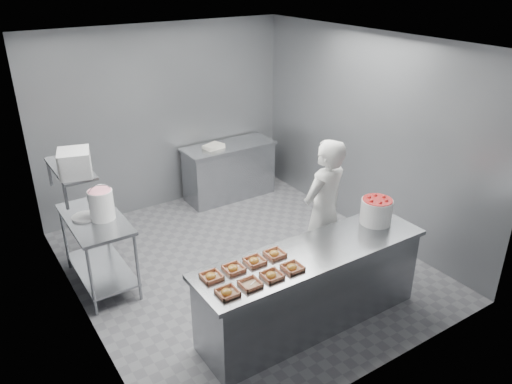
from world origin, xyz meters
TOP-DOWN VIEW (x-y plane):
  - floor at (0.00, 0.00)m, footprint 4.50×4.50m
  - ceiling at (0.00, 0.00)m, footprint 4.50×4.50m
  - wall_back at (0.00, 2.25)m, footprint 4.00×0.04m
  - wall_left at (-2.00, 0.00)m, footprint 0.04×4.50m
  - wall_right at (2.00, 0.00)m, footprint 0.04×4.50m
  - service_counter at (0.00, -1.35)m, footprint 2.60×0.70m
  - prep_table at (-1.65, 0.60)m, footprint 0.60×1.20m
  - back_counter at (0.90, 1.90)m, footprint 1.50×0.60m
  - wall_shelf at (-1.82, 0.60)m, footprint 0.35×0.90m
  - tray_0 at (-1.10, -1.50)m, footprint 0.19×0.18m
  - tray_1 at (-0.86, -1.50)m, footprint 0.19×0.18m
  - tray_2 at (-0.62, -1.50)m, footprint 0.19×0.18m
  - tray_3 at (-0.38, -1.50)m, footprint 0.19×0.18m
  - tray_4 at (-1.10, -1.20)m, footprint 0.19×0.18m
  - tray_5 at (-0.86, -1.20)m, footprint 0.19×0.18m
  - tray_6 at (-0.62, -1.20)m, footprint 0.19×0.18m
  - tray_7 at (-0.38, -1.20)m, footprint 0.19×0.18m
  - worker at (0.64, -0.75)m, footprint 0.73×0.56m
  - strawberry_tub at (0.97, -1.25)m, footprint 0.35×0.35m
  - glaze_bucket at (-1.57, 0.52)m, footprint 0.29×0.28m
  - bucket_lid at (-1.74, 0.66)m, footprint 0.31×0.31m
  - rag at (-1.51, 0.91)m, footprint 0.16×0.15m
  - appliance at (-1.82, 0.34)m, footprint 0.40×0.43m
  - paper_stack at (0.63, 1.90)m, footprint 0.34×0.27m

SIDE VIEW (x-z plane):
  - floor at x=0.00m, z-range 0.00..0.00m
  - back_counter at x=0.90m, z-range 0.00..0.90m
  - service_counter at x=0.00m, z-range 0.00..0.90m
  - prep_table at x=-1.65m, z-range 0.14..1.04m
  - worker at x=0.64m, z-range 0.00..1.80m
  - rag at x=-1.51m, z-range 0.90..0.92m
  - bucket_lid at x=-1.74m, z-range 0.90..0.92m
  - tray_1 at x=-0.86m, z-range 0.90..0.94m
  - tray_0 at x=-1.10m, z-range 0.89..0.95m
  - tray_2 at x=-0.62m, z-range 0.89..0.95m
  - tray_3 at x=-0.38m, z-range 0.89..0.95m
  - tray_4 at x=-1.10m, z-range 0.89..0.95m
  - tray_5 at x=-0.86m, z-range 0.89..0.95m
  - tray_6 at x=-0.62m, z-range 0.89..0.95m
  - tray_7 at x=-0.38m, z-range 0.89..0.95m
  - paper_stack at x=0.63m, z-range 0.90..0.96m
  - strawberry_tub at x=0.97m, z-range 0.91..1.20m
  - glaze_bucket at x=-1.57m, z-range 0.87..1.30m
  - wall_back at x=0.00m, z-range 0.00..2.80m
  - wall_left at x=-2.00m, z-range 0.00..2.80m
  - wall_right at x=2.00m, z-range 0.00..2.80m
  - wall_shelf at x=-1.82m, z-range 1.54..1.56m
  - appliance at x=-1.82m, z-range 1.56..1.83m
  - ceiling at x=0.00m, z-range 2.80..2.80m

